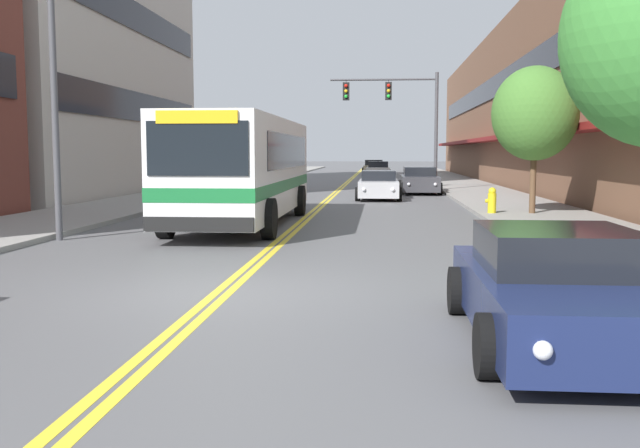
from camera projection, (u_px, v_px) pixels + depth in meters
ground_plane at (346, 184)px, 47.40m from camera, size 240.00×240.00×0.00m
sidewalk_left at (236, 183)px, 48.03m from camera, size 3.85×106.00×0.13m
sidewalk_right at (459, 183)px, 46.76m from camera, size 3.85×106.00×0.13m
centre_line at (346, 184)px, 47.40m from camera, size 0.34×106.00×0.01m
storefront_row_right at (557, 106)px, 45.74m from camera, size 9.10×68.00×10.14m
city_bus at (245, 165)px, 20.79m from camera, size 2.84×10.79×3.04m
car_black_parked_left_mid at (245, 182)px, 35.28m from camera, size 2.06×4.75×1.34m
car_navy_parked_right_foreground at (559, 290)px, 7.83m from camera, size 2.14×4.44×1.25m
car_dark_grey_parked_right_mid at (419, 181)px, 36.46m from camera, size 2.07×4.92×1.35m
car_silver_moving_lead at (379, 186)px, 31.85m from camera, size 2.00×4.39×1.28m
car_white_moving_second at (378, 170)px, 61.00m from camera, size 2.20×4.42×1.33m
car_beige_moving_third at (374, 168)px, 67.07m from camera, size 2.16×4.18×1.39m
traffic_signal_mast at (399, 107)px, 37.29m from camera, size 5.65×0.38×6.24m
street_lamp_left_near at (67, 58)px, 16.56m from camera, size 2.28×0.28×7.10m
street_tree_right_mid at (535, 114)px, 22.77m from camera, size 2.74×2.74×4.71m
fire_hydrant at (492, 200)px, 23.11m from camera, size 0.35×0.27×0.83m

